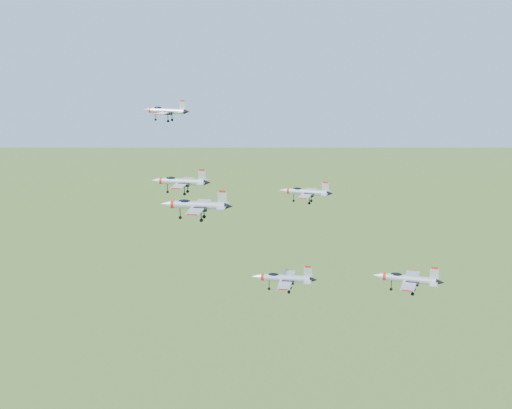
% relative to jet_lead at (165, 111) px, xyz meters
% --- Properties ---
extents(jet_lead, '(10.59, 8.78, 2.83)m').
position_rel_jet_lead_xyz_m(jet_lead, '(0.00, 0.00, 0.00)').
color(jet_lead, '#B3B9C1').
extents(jet_left_high, '(11.44, 9.68, 3.09)m').
position_rel_jet_lead_xyz_m(jet_left_high, '(10.18, -12.19, -11.26)').
color(jet_left_high, '#B3B9C1').
extents(jet_right_high, '(12.05, 10.24, 3.27)m').
position_rel_jet_lead_xyz_m(jet_right_high, '(20.51, -24.96, -11.69)').
color(jet_right_high, '#B3B9C1').
extents(jet_left_low, '(10.61, 8.86, 2.84)m').
position_rel_jet_lead_xyz_m(jet_left_low, '(30.03, 1.15, -14.21)').
color(jet_left_low, '#B3B9C1').
extents(jet_right_low, '(11.28, 9.57, 3.06)m').
position_rel_jet_lead_xyz_m(jet_right_low, '(33.11, -17.32, -25.08)').
color(jet_right_low, '#B3B9C1').
extents(jet_trail, '(12.37, 10.28, 3.31)m').
position_rel_jet_lead_xyz_m(jet_trail, '(52.12, -7.00, -25.79)').
color(jet_trail, '#B3B9C1').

